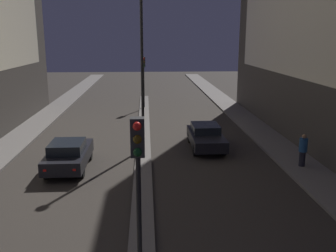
{
  "coord_description": "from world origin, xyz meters",
  "views": [
    {
      "loc": [
        0.21,
        -4.49,
        6.46
      ],
      "look_at": [
        1.66,
        20.29,
        0.5
      ],
      "focal_mm": 40.0,
      "sensor_mm": 36.0,
      "label": 1
    }
  ],
  "objects": [
    {
      "name": "pedestrian_on_right_sidewalk",
      "position": [
        7.95,
        12.87,
        0.98
      ],
      "size": [
        0.4,
        0.4,
        1.64
      ],
      "color": "black",
      "rests_on": "sidewalk_right"
    },
    {
      "name": "car_right_lane",
      "position": [
        3.68,
        16.61,
        0.72
      ],
      "size": [
        1.82,
        4.3,
        1.39
      ],
      "color": "black",
      "rests_on": "ground"
    },
    {
      "name": "car_left_lane",
      "position": [
        -3.68,
        13.48,
        0.75
      ],
      "size": [
        1.85,
        4.25,
        1.47
      ],
      "color": "black",
      "rests_on": "ground"
    },
    {
      "name": "street_lamp",
      "position": [
        0.0,
        16.63,
        5.64
      ],
      "size": [
        0.45,
        0.45,
        8.77
      ],
      "color": "black",
      "rests_on": "median_strip"
    },
    {
      "name": "traffic_light_near",
      "position": [
        0.0,
        3.65,
        3.48
      ],
      "size": [
        0.32,
        0.42,
        4.57
      ],
      "color": "black",
      "rests_on": "median_strip"
    },
    {
      "name": "median_strip",
      "position": [
        0.0,
        18.51,
        0.06
      ],
      "size": [
        0.85,
        35.03,
        0.13
      ],
      "color": "#66605B",
      "rests_on": "ground"
    },
    {
      "name": "traffic_light_mid",
      "position": [
        0.0,
        29.3,
        3.48
      ],
      "size": [
        0.32,
        0.42,
        4.57
      ],
      "color": "black",
      "rests_on": "median_strip"
    }
  ]
}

